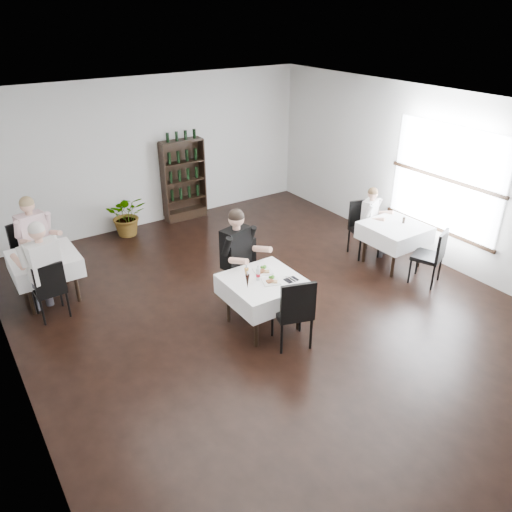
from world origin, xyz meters
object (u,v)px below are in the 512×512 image
Objects in this scene: wine_shelf at (184,181)px; main_table at (263,288)px; diner_main at (241,253)px; potted_tree at (127,215)px.

main_table is (-0.90, -4.31, -0.23)m from wine_shelf.
diner_main reaches higher than main_table.
potted_tree is at bearing 96.34° from main_table.
wine_shelf is at bearing 76.43° from diner_main.
wine_shelf is at bearing 6.59° from potted_tree.
potted_tree is 0.54× the size of diner_main.
potted_tree is at bearing 97.46° from diner_main.
main_table is 0.68m from diner_main.
diner_main is (0.00, 0.60, 0.31)m from main_table.
diner_main is (0.47, -3.55, 0.50)m from potted_tree.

